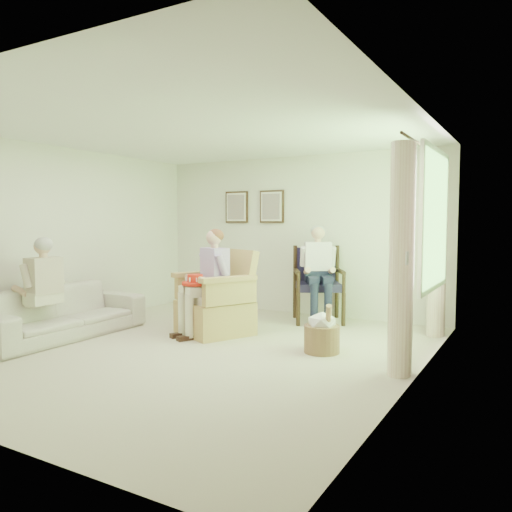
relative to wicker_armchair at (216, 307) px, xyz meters
The scene contains 18 objects.
floor 0.96m from the wicker_armchair, 69.82° to the right, with size 5.50×5.50×0.00m, color beige.
back_wall 2.16m from the wicker_armchair, 80.95° to the left, with size 5.00×0.04×2.60m, color silver.
left_wall 2.53m from the wicker_armchair, 159.26° to the right, with size 0.04×5.50×2.60m, color silver.
right_wall 3.07m from the wicker_armchair, 16.50° to the right, with size 0.04×5.50×2.60m, color silver.
ceiling 2.41m from the wicker_armchair, 69.82° to the right, with size 5.00×5.50×0.02m, color white.
window 3.05m from the wicker_armchair, ahead, with size 0.13×2.50×1.63m.
curtain_left 2.82m from the wicker_armchair, 13.06° to the right, with size 0.34×0.34×2.30m, color #F6E3C0.
curtain_right 3.06m from the wicker_armchair, 27.10° to the left, with size 0.34×0.34×2.30m, color #F6E3C0.
framed_print_left 2.50m from the wicker_armchair, 114.18° to the left, with size 0.45×0.05×0.55m.
framed_print_right 2.36m from the wicker_armchair, 94.39° to the left, with size 0.45×0.05×0.55m.
wicker_armchair is the anchor object (origin of this frame).
wood_armchair 1.79m from the wicker_armchair, 59.06° to the left, with size 0.73×0.68×1.12m.
sofa 2.05m from the wicker_armchair, 143.39° to the right, with size 0.89×2.27×0.66m, color beige.
person_wicker 0.49m from the wicker_armchair, 90.00° to the right, with size 0.40×0.62×1.40m.
person_dark 1.69m from the wicker_armchair, 55.71° to the left, with size 0.40×0.63×1.45m.
person_sofa 2.29m from the wicker_armchair, 136.85° to the right, with size 0.42×0.62×1.31m.
red_hat 0.51m from the wicker_armchair, 108.86° to the right, with size 0.35×0.35×0.14m.
hatbox 1.67m from the wicker_armchair, ahead, with size 0.45×0.45×0.61m.
Camera 1 is at (3.52, -4.76, 1.53)m, focal length 35.00 mm.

